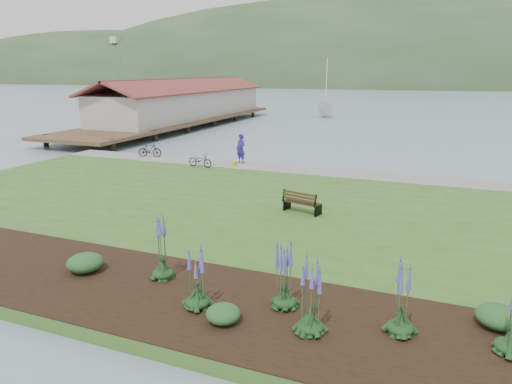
% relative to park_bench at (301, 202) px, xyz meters
% --- Properties ---
extents(ground, '(600.00, 600.00, 0.00)m').
position_rel_park_bench_xyz_m(ground, '(-2.51, 1.38, -0.90)').
color(ground, gray).
rests_on(ground, ground).
extents(lawn, '(34.00, 20.00, 0.40)m').
position_rel_park_bench_xyz_m(lawn, '(-2.51, -0.62, -0.70)').
color(lawn, '#325E21').
rests_on(lawn, ground).
extents(shoreline_path, '(34.00, 2.20, 0.03)m').
position_rel_park_bench_xyz_m(shoreline_path, '(-2.51, 8.28, -0.48)').
color(shoreline_path, gray).
rests_on(shoreline_path, lawn).
extents(garden_bed, '(24.00, 4.40, 0.04)m').
position_rel_park_bench_xyz_m(garden_bed, '(0.49, -8.42, -0.48)').
color(garden_bed, black).
rests_on(garden_bed, lawn).
extents(far_hillside, '(580.00, 80.00, 38.00)m').
position_rel_park_bench_xyz_m(far_hillside, '(17.49, 171.38, -0.90)').
color(far_hillside, '#304C2A').
rests_on(far_hillside, ground).
extents(pier_pavilion, '(8.00, 36.00, 5.40)m').
position_rel_park_bench_xyz_m(pier_pavilion, '(-22.51, 28.90, 1.74)').
color(pier_pavilion, '#4C3826').
rests_on(pier_pavilion, ground).
extents(park_bench, '(1.72, 1.05, 1.00)m').
position_rel_park_bench_xyz_m(park_bench, '(0.00, 0.00, 0.00)').
color(park_bench, '#2F1F12').
rests_on(park_bench, lawn).
extents(person, '(0.97, 0.81, 2.28)m').
position_rel_park_bench_xyz_m(person, '(-6.67, 8.88, 0.64)').
color(person, '#2A1F90').
rests_on(person, lawn).
extents(bicycle_a, '(0.77, 1.74, 0.88)m').
position_rel_park_bench_xyz_m(bicycle_a, '(-8.59, 6.86, -0.06)').
color(bicycle_a, black).
rests_on(bicycle_a, lawn).
extents(bicycle_b, '(0.90, 1.73, 1.00)m').
position_rel_park_bench_xyz_m(bicycle_b, '(-13.52, 8.58, 0.00)').
color(bicycle_b, black).
rests_on(bicycle_b, lawn).
extents(sailboat, '(11.87, 11.99, 25.28)m').
position_rel_park_bench_xyz_m(sailboat, '(-9.59, 44.97, -0.90)').
color(sailboat, silver).
rests_on(sailboat, ground).
extents(pannier, '(0.26, 0.33, 0.31)m').
position_rel_park_bench_xyz_m(pannier, '(-6.70, 7.94, -0.34)').
color(pannier, gold).
rests_on(pannier, lawn).
extents(echium_0, '(0.62, 0.62, 1.77)m').
position_rel_park_bench_xyz_m(echium_0, '(-0.18, -8.83, 0.24)').
color(echium_0, '#143716').
rests_on(echium_0, garden_bed).
extents(echium_1, '(0.62, 0.62, 2.03)m').
position_rel_park_bench_xyz_m(echium_1, '(1.89, -7.99, 0.41)').
color(echium_1, '#143716').
rests_on(echium_1, garden_bed).
extents(echium_2, '(0.62, 0.62, 1.88)m').
position_rel_park_bench_xyz_m(echium_2, '(4.74, -8.16, 0.24)').
color(echium_2, '#143716').
rests_on(echium_2, garden_bed).
extents(echium_4, '(0.62, 0.62, 2.34)m').
position_rel_park_bench_xyz_m(echium_4, '(-1.94, -7.70, 0.56)').
color(echium_4, '#143716').
rests_on(echium_4, garden_bed).
extents(echium_5, '(0.62, 0.62, 2.10)m').
position_rel_park_bench_xyz_m(echium_5, '(2.81, -8.88, 0.44)').
color(echium_5, '#143716').
rests_on(echium_5, garden_bed).
extents(shrub_0, '(1.08, 1.08, 0.54)m').
position_rel_park_bench_xyz_m(shrub_0, '(-4.40, -8.13, -0.19)').
color(shrub_0, '#1E4C21').
rests_on(shrub_0, garden_bed).
extents(shrub_1, '(0.85, 0.85, 0.43)m').
position_rel_park_bench_xyz_m(shrub_1, '(0.73, -9.20, -0.24)').
color(shrub_1, '#1E4C21').
rests_on(shrub_1, garden_bed).
extents(shrub_2, '(1.03, 1.03, 0.52)m').
position_rel_park_bench_xyz_m(shrub_2, '(6.87, -6.98, -0.20)').
color(shrub_2, '#1E4C21').
rests_on(shrub_2, garden_bed).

